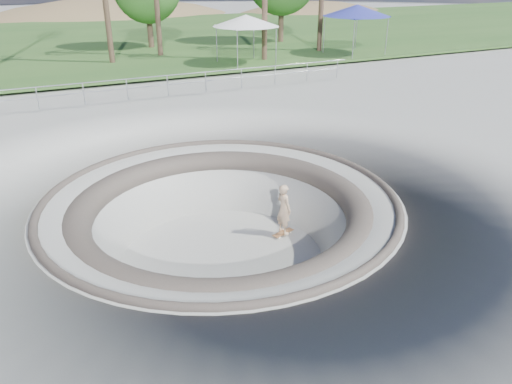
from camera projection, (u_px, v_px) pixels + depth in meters
ground at (220, 199)px, 14.29m from camera, size 180.00×180.00×0.00m
skate_bowl at (222, 254)px, 15.05m from camera, size 14.00×14.00×4.10m
grass_strip at (71, 41)px, 42.13m from camera, size 180.00×36.00×0.12m
distant_hills at (88, 74)px, 65.65m from camera, size 103.20×45.00×28.60m
safety_railing at (127, 89)px, 23.86m from camera, size 25.00×0.06×1.03m
skateboard at (283, 233)px, 16.23m from camera, size 0.83×0.46×0.08m
skater at (284, 209)px, 15.87m from camera, size 0.48×0.67×1.69m
canopy_white at (246, 21)px, 31.39m from camera, size 5.91×5.91×3.00m
canopy_blue at (357, 11)px, 34.81m from camera, size 6.56×6.56×3.34m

